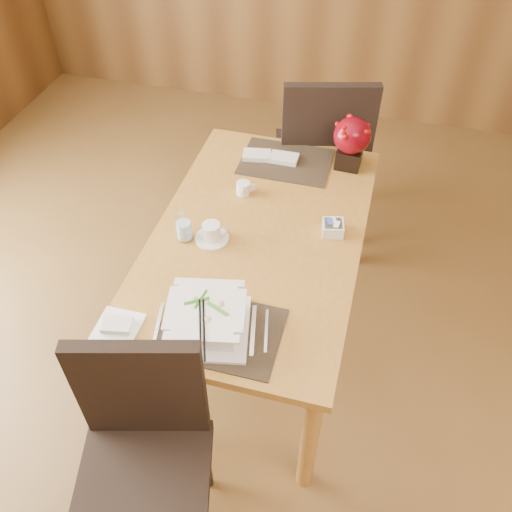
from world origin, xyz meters
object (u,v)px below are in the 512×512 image
(water_glass, at_px, (183,224))
(sugar_caddy, at_px, (333,228))
(dining_table, at_px, (258,249))
(soup_setting, at_px, (206,319))
(creamer_jug, at_px, (243,188))
(berry_decor, at_px, (352,140))
(coffee_cup, at_px, (211,233))
(bread_plate, at_px, (118,327))
(far_chair, at_px, (322,151))
(near_chair, at_px, (143,448))

(water_glass, xyz_separation_m, sugar_caddy, (0.61, 0.20, -0.06))
(dining_table, bearing_deg, soup_setting, -94.99)
(creamer_jug, xyz_separation_m, berry_decor, (0.45, 0.35, 0.12))
(coffee_cup, bearing_deg, berry_decor, 54.44)
(soup_setting, relative_size, sugar_caddy, 4.01)
(dining_table, bearing_deg, bread_plate, -120.36)
(soup_setting, bearing_deg, far_chair, 70.76)
(soup_setting, height_order, far_chair, far_chair)
(dining_table, xyz_separation_m, far_chair, (0.14, 0.90, -0.04))
(creamer_jug, bearing_deg, far_chair, 51.08)
(dining_table, relative_size, far_chair, 1.39)
(water_glass, relative_size, bread_plate, 1.01)
(soup_setting, bearing_deg, dining_table, 73.04)
(creamer_jug, relative_size, far_chair, 0.08)
(water_glass, bearing_deg, sugar_caddy, 18.22)
(coffee_cup, xyz_separation_m, berry_decor, (0.49, 0.69, 0.11))
(soup_setting, xyz_separation_m, creamer_jug, (-0.09, 0.80, -0.03))
(dining_table, bearing_deg, berry_decor, 62.96)
(coffee_cup, distance_m, near_chair, 0.90)
(coffee_cup, xyz_separation_m, sugar_caddy, (0.50, 0.18, -0.01))
(dining_table, height_order, near_chair, near_chair)
(coffee_cup, distance_m, berry_decor, 0.85)
(dining_table, distance_m, near_chair, 0.98)
(coffee_cup, distance_m, far_chair, 1.05)
(water_glass, xyz_separation_m, near_chair, (0.14, -0.85, -0.27))
(dining_table, height_order, water_glass, water_glass)
(coffee_cup, distance_m, water_glass, 0.13)
(soup_setting, distance_m, coffee_cup, 0.48)
(coffee_cup, bearing_deg, near_chair, -88.31)
(creamer_jug, bearing_deg, soup_setting, -99.19)
(soup_setting, bearing_deg, bread_plate, -177.85)
(soup_setting, distance_m, far_chair, 1.47)
(dining_table, relative_size, berry_decor, 5.64)
(water_glass, height_order, bread_plate, water_glass)
(dining_table, distance_m, far_chair, 0.91)
(coffee_cup, xyz_separation_m, bread_plate, (-0.19, -0.55, -0.03))
(soup_setting, height_order, bread_plate, soup_setting)
(bread_plate, bearing_deg, dining_table, 59.64)
(near_chair, bearing_deg, far_chair, 66.08)
(water_glass, xyz_separation_m, creamer_jug, (0.16, 0.36, -0.05))
(water_glass, height_order, creamer_jug, water_glass)
(berry_decor, bearing_deg, dining_table, -117.04)
(sugar_caddy, distance_m, berry_decor, 0.52)
(berry_decor, bearing_deg, water_glass, -130.49)
(sugar_caddy, relative_size, berry_decor, 0.34)
(coffee_cup, xyz_separation_m, water_glass, (-0.12, -0.02, 0.05))
(dining_table, xyz_separation_m, creamer_jug, (-0.14, 0.25, 0.13))
(coffee_cup, height_order, water_glass, water_glass)
(soup_setting, relative_size, creamer_jug, 4.28)
(water_glass, distance_m, bread_plate, 0.53)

